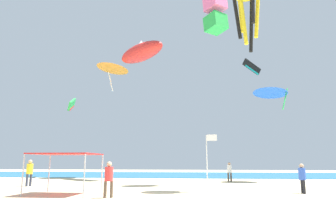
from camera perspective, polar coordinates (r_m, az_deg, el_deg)
ground at (r=15.91m, az=-4.48°, el=-17.14°), size 110.00×110.00×0.10m
ocean_strip at (r=43.38m, az=2.82°, el=-13.07°), size 110.00×20.47×0.03m
canopy_tent at (r=17.59m, az=-18.78°, el=-9.06°), size 3.32×2.71×2.19m
person_near_tent at (r=15.46m, az=-11.19°, el=-13.17°), size 0.44×0.41×1.74m
person_leftmost at (r=24.56m, az=-24.83°, el=-11.25°), size 0.45×0.49×1.90m
person_central at (r=28.38m, az=11.60°, el=-12.05°), size 0.41×0.41×1.71m
person_rightmost at (r=18.72m, az=24.16°, el=-12.21°), size 0.39×0.44×1.63m
banner_flag at (r=16.76m, az=7.66°, el=-9.85°), size 0.61×0.06×3.22m
kite_parafoil_green at (r=38.29m, az=-17.82°, el=0.11°), size 1.35×3.42×2.16m
kite_delta_blue at (r=29.97m, az=18.87°, el=2.65°), size 4.48×4.49×2.63m
kite_box_pink at (r=26.97m, az=9.00°, el=16.82°), size 2.17×2.19×3.27m
kite_inflatable_red at (r=33.65m, az=-5.16°, el=9.95°), size 6.40×5.66×2.36m
kite_parafoil_black at (r=46.13m, az=15.65°, el=6.96°), size 2.99×2.17×2.10m
kite_delta_orange at (r=36.83m, az=-10.39°, el=7.26°), size 5.24×5.21×3.35m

